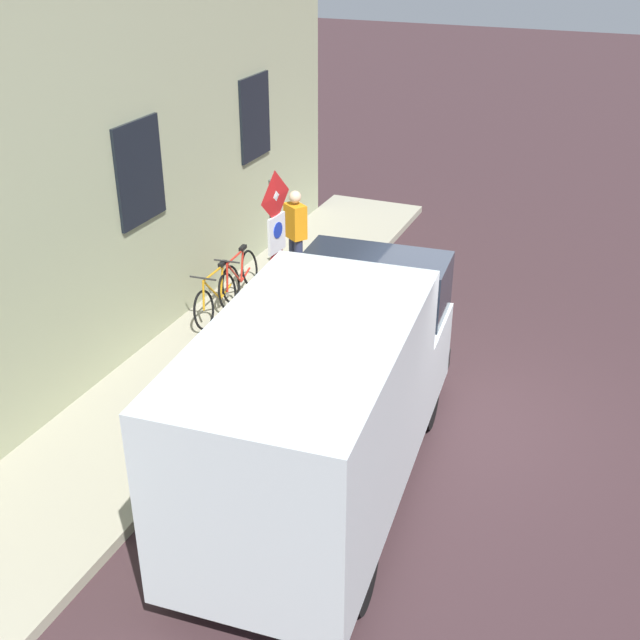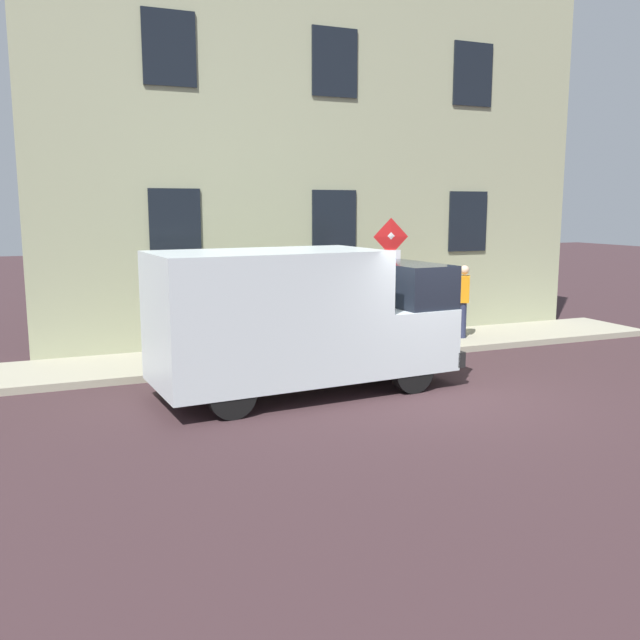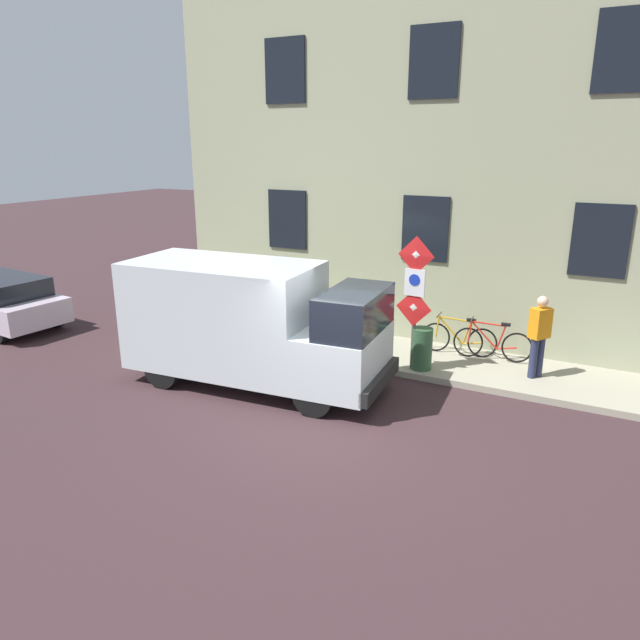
# 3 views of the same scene
# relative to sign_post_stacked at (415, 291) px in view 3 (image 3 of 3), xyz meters

# --- Properties ---
(ground_plane) EXTENTS (80.00, 80.00, 0.00)m
(ground_plane) POSITION_rel_sign_post_stacked_xyz_m (-2.85, 0.45, -1.86)
(ground_plane) COLOR #372428
(sidewalk_slab) EXTENTS (2.18, 15.43, 0.14)m
(sidewalk_slab) POSITION_rel_sign_post_stacked_xyz_m (0.89, 0.45, -1.79)
(sidewalk_slab) COLOR #9B9681
(sidewalk_slab) RESTS_ON ground_plane
(building_facade) EXTENTS (0.75, 13.43, 8.93)m
(building_facade) POSITION_rel_sign_post_stacked_xyz_m (2.32, 0.45, 2.61)
(building_facade) COLOR #9A9E7B
(building_facade) RESTS_ON ground_plane
(sign_post_stacked) EXTENTS (0.17, 0.56, 2.73)m
(sign_post_stacked) POSITION_rel_sign_post_stacked_xyz_m (0.00, 0.00, 0.00)
(sign_post_stacked) COLOR #474C47
(sign_post_stacked) RESTS_ON sidewalk_slab
(delivery_van) EXTENTS (2.40, 5.47, 2.50)m
(delivery_van) POSITION_rel_sign_post_stacked_xyz_m (-1.91, 2.77, -0.52)
(delivery_van) COLOR silver
(delivery_van) RESTS_ON ground_plane
(bicycle_red) EXTENTS (0.46, 1.72, 0.89)m
(bicycle_red) POSITION_rel_sign_post_stacked_xyz_m (1.43, -1.38, -1.34)
(bicycle_red) COLOR black
(bicycle_red) RESTS_ON sidewalk_slab
(bicycle_orange) EXTENTS (0.46, 1.72, 0.89)m
(bicycle_orange) POSITION_rel_sign_post_stacked_xyz_m (1.43, -0.63, -1.34)
(bicycle_orange) COLOR black
(bicycle_orange) RESTS_ON sidewalk_slab
(pedestrian) EXTENTS (0.48, 0.44, 1.72)m
(pedestrian) POSITION_rel_sign_post_stacked_xyz_m (0.79, -2.40, -0.78)
(pedestrian) COLOR #262B47
(pedestrian) RESTS_ON sidewalk_slab
(litter_bin) EXTENTS (0.44, 0.44, 0.90)m
(litter_bin) POSITION_rel_sign_post_stacked_xyz_m (0.15, -0.17, -1.27)
(litter_bin) COLOR #2D5133
(litter_bin) RESTS_ON sidewalk_slab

